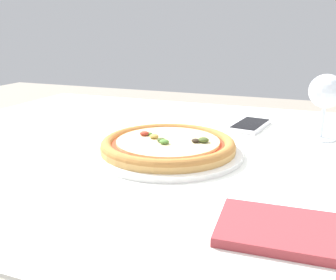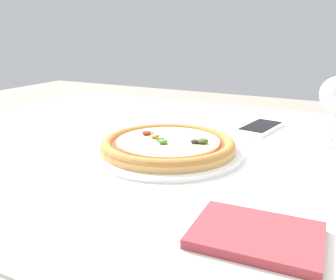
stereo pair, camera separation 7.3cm
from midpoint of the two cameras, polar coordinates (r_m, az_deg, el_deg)
dining_table at (r=0.85m, az=1.41°, el=-6.93°), size 1.18×0.95×0.76m
pizza_plate at (r=0.74m, az=2.85°, el=-1.01°), size 0.29×0.29×0.04m
cell_phone at (r=0.96m, az=16.08°, el=1.82°), size 0.09×0.15×0.01m
napkin_folded at (r=0.48m, az=17.79°, el=-13.74°), size 0.16×0.12×0.01m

